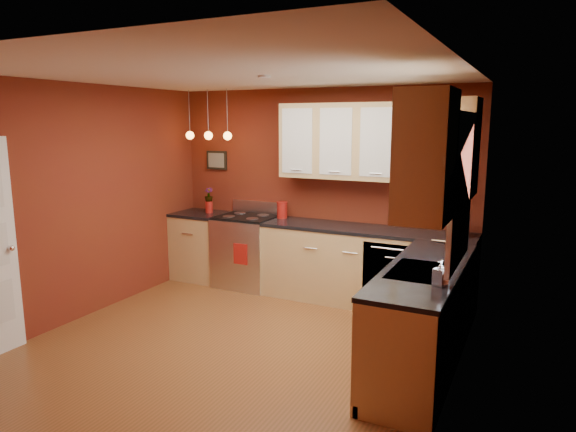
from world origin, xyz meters
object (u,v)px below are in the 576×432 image
at_px(sink, 422,274).
at_px(red_canister, 282,210).
at_px(soap_pump, 440,273).
at_px(coffee_maker, 462,227).
at_px(gas_range, 247,250).

xyz_separation_m(sink, red_canister, (-2.15, 1.63, 0.13)).
bearing_deg(red_canister, soap_pump, -39.93).
distance_m(red_canister, soap_pump, 3.08).
bearing_deg(coffee_maker, gas_range, 173.52).
distance_m(gas_range, soap_pump, 3.42).
bearing_deg(coffee_maker, soap_pump, -93.96).
distance_m(gas_range, coffee_maker, 2.79).
height_order(coffee_maker, soap_pump, coffee_maker).
xyz_separation_m(coffee_maker, soap_pump, (0.10, -1.87, -0.01)).
height_order(sink, red_canister, sink).
height_order(gas_range, sink, sink).
xyz_separation_m(sink, coffee_maker, (0.11, 1.53, 0.13)).
bearing_deg(soap_pump, red_canister, 140.07).
relative_size(sink, coffee_maker, 2.98).
distance_m(red_canister, coffee_maker, 2.26).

